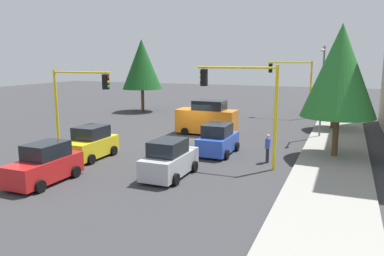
% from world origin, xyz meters
% --- Properties ---
extents(ground_plane, '(120.00, 120.00, 0.00)m').
position_xyz_m(ground_plane, '(0.00, 0.00, 0.00)').
color(ground_plane, '#353538').
extents(sidewalk_kerb, '(80.00, 4.00, 0.15)m').
position_xyz_m(sidewalk_kerb, '(-5.00, 10.50, 0.07)').
color(sidewalk_kerb, gray).
rests_on(sidewalk_kerb, ground).
extents(lane_arrow_near, '(2.40, 1.10, 1.10)m').
position_xyz_m(lane_arrow_near, '(11.51, -3.00, 0.01)').
color(lane_arrow_near, silver).
rests_on(lane_arrow_near, ground).
extents(traffic_signal_near_left, '(0.36, 4.59, 5.72)m').
position_xyz_m(traffic_signal_near_left, '(6.00, 5.70, 4.05)').
color(traffic_signal_near_left, yellow).
rests_on(traffic_signal_near_left, ground).
extents(traffic_signal_near_right, '(0.36, 4.59, 5.32)m').
position_xyz_m(traffic_signal_near_right, '(6.00, -5.64, 3.78)').
color(traffic_signal_near_right, yellow).
rests_on(traffic_signal_near_right, ground).
extents(traffic_signal_far_left, '(0.36, 4.59, 5.82)m').
position_xyz_m(traffic_signal_far_left, '(-14.00, 5.72, 4.11)').
color(traffic_signal_far_left, yellow).
rests_on(traffic_signal_far_left, ground).
extents(street_lamp_curbside, '(2.15, 0.28, 7.00)m').
position_xyz_m(street_lamp_curbside, '(-3.61, 9.20, 4.35)').
color(street_lamp_curbside, slate).
rests_on(street_lamp_curbside, ground).
extents(tree_roadside_far, '(3.46, 3.46, 6.29)m').
position_xyz_m(tree_roadside_far, '(-18.00, 9.50, 4.11)').
color(tree_roadside_far, brown).
rests_on(tree_roadside_far, ground).
extents(tree_opposite_side, '(4.52, 4.52, 8.27)m').
position_xyz_m(tree_opposite_side, '(-12.00, -11.00, 5.43)').
color(tree_opposite_side, brown).
rests_on(tree_opposite_side, ground).
extents(tree_roadside_near, '(4.44, 4.44, 8.12)m').
position_xyz_m(tree_roadside_near, '(2.00, 10.50, 5.33)').
color(tree_roadside_near, brown).
rests_on(tree_roadside_near, ground).
extents(tree_roadside_mid, '(3.81, 3.81, 6.94)m').
position_xyz_m(tree_roadside_mid, '(-8.00, 10.00, 4.54)').
color(tree_roadside_mid, brown).
rests_on(tree_roadside_mid, ground).
extents(delivery_van_orange, '(2.22, 4.80, 2.77)m').
position_xyz_m(delivery_van_orange, '(-2.00, 0.63, 1.28)').
color(delivery_van_orange, orange).
rests_on(delivery_van_orange, ground).
extents(car_yellow, '(3.70, 2.10, 1.98)m').
position_xyz_m(car_yellow, '(7.75, -3.45, 0.90)').
color(car_yellow, yellow).
rests_on(car_yellow, ground).
extents(car_red, '(3.97, 1.96, 1.98)m').
position_xyz_m(car_red, '(12.47, -2.58, 0.90)').
color(car_red, red).
rests_on(car_red, ground).
extents(car_silver, '(3.91, 2.00, 1.98)m').
position_xyz_m(car_silver, '(9.30, 2.70, 0.90)').
color(car_silver, '#B2B5BA').
rests_on(car_silver, ground).
extents(car_blue, '(3.72, 2.08, 1.98)m').
position_xyz_m(car_blue, '(3.80, 3.51, 0.90)').
color(car_blue, blue).
rests_on(car_blue, ground).
extents(pedestrian_crossing, '(0.40, 0.24, 1.70)m').
position_xyz_m(pedestrian_crossing, '(4.65, 6.88, 0.91)').
color(pedestrian_crossing, '#262638').
rests_on(pedestrian_crossing, ground).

